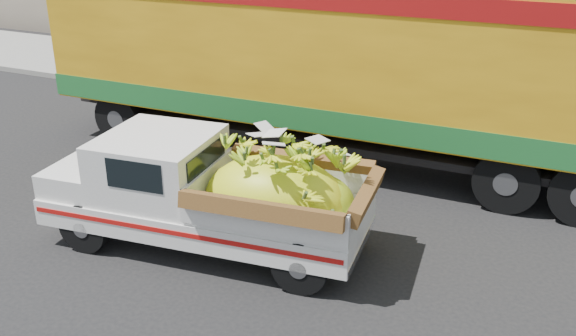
% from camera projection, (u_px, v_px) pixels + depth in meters
% --- Properties ---
extents(ground, '(100.00, 100.00, 0.00)m').
position_uv_depth(ground, '(123.00, 238.00, 10.04)').
color(ground, black).
rests_on(ground, ground).
extents(curb, '(60.00, 0.25, 0.15)m').
position_uv_depth(curb, '(304.00, 111.00, 15.80)').
color(curb, gray).
rests_on(curb, ground).
extents(sidewalk, '(60.00, 4.00, 0.14)m').
position_uv_depth(sidewalk, '(335.00, 89.00, 17.55)').
color(sidewalk, gray).
rests_on(sidewalk, ground).
extents(pickup_truck, '(4.99, 2.28, 1.69)m').
position_uv_depth(pickup_truck, '(228.00, 194.00, 9.40)').
color(pickup_truck, black).
rests_on(pickup_truck, ground).
extents(semi_trailer, '(12.01, 2.67, 3.80)m').
position_uv_depth(semi_trailer, '(336.00, 56.00, 12.27)').
color(semi_trailer, black).
rests_on(semi_trailer, ground).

